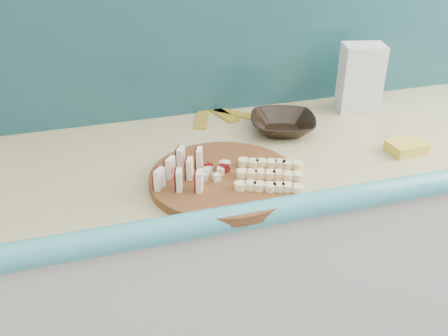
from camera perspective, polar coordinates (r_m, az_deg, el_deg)
name	(u,v)px	position (r m, az deg, el deg)	size (l,w,h in m)	color
kitchen_counter	(214,282)	(1.60, -1.18, -12.91)	(2.20, 0.63, 0.91)	beige
backsplash	(185,33)	(1.50, -4.52, 15.09)	(2.20, 0.02, 0.50)	teal
cutting_board	(224,179)	(1.20, 0.00, -1.30)	(0.36, 0.36, 0.02)	#4B2810
apple_wedges	(182,170)	(1.17, -4.82, -0.20)	(0.14, 0.16, 0.05)	#F8E7C6
apple_chunks	(215,172)	(1.19, -1.09, -0.43)	(0.05, 0.06, 0.02)	beige
banana_slices	(270,175)	(1.18, 5.29, -0.75)	(0.19, 0.18, 0.02)	#F8DC97
brown_bowl	(283,124)	(1.46, 6.73, 4.97)	(0.19, 0.19, 0.05)	black
flour_bag	(360,78)	(1.62, 15.31, 9.86)	(0.12, 0.09, 0.21)	silver
sponge	(407,147)	(1.42, 20.14, 2.25)	(0.10, 0.07, 0.03)	gold
banana_peel	(221,115)	(1.56, -0.39, 6.11)	(0.23, 0.19, 0.01)	#B09621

